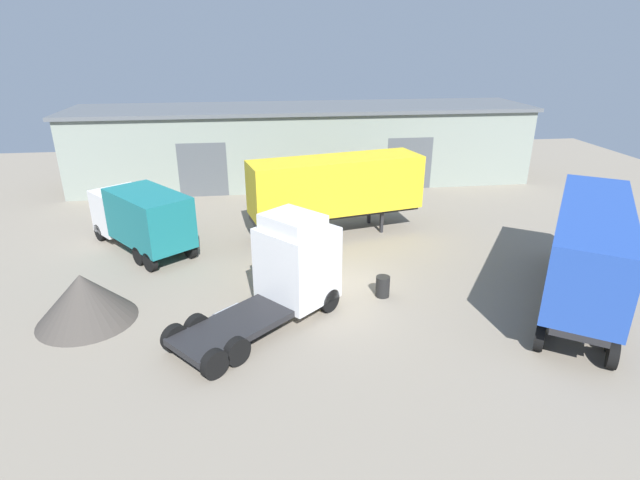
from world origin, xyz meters
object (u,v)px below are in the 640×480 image
object	(u,v)px
box_truck_white	(141,216)
container_trailer_orange	(335,187)
tractor_unit_white	(287,269)
container_trailer_grey	(590,245)
gravel_pile	(84,298)
oil_drum	(383,286)

from	to	relation	value
box_truck_white	container_trailer_orange	bearing A→B (deg)	-122.26
tractor_unit_white	container_trailer_orange	distance (m)	8.79
container_trailer_orange	container_trailer_grey	bearing A→B (deg)	-60.21
box_truck_white	gravel_pile	size ratio (longest dim) A/B	1.79
box_truck_white	container_trailer_orange	distance (m)	9.96
container_trailer_grey	container_trailer_orange	size ratio (longest dim) A/B	0.98
box_truck_white	gravel_pile	world-z (taller)	box_truck_white
container_trailer_grey	box_truck_white	bearing A→B (deg)	100.58
gravel_pile	box_truck_white	bearing A→B (deg)	82.67
tractor_unit_white	container_trailer_grey	distance (m)	11.59
container_trailer_orange	oil_drum	bearing A→B (deg)	-96.18
box_truck_white	oil_drum	world-z (taller)	box_truck_white
tractor_unit_white	container_trailer_orange	bearing A→B (deg)	28.19
container_trailer_grey	oil_drum	world-z (taller)	container_trailer_grey
container_trailer_orange	oil_drum	distance (m)	7.74
tractor_unit_white	box_truck_white	xyz separation A→B (m)	(-6.75, 7.19, -0.08)
container_trailer_grey	oil_drum	distance (m)	8.06
tractor_unit_white	box_truck_white	distance (m)	9.86
tractor_unit_white	container_trailer_grey	bearing A→B (deg)	-45.80
tractor_unit_white	box_truck_white	size ratio (longest dim) A/B	1.01
container_trailer_grey	gravel_pile	size ratio (longest dim) A/B	2.55
box_truck_white	oil_drum	size ratio (longest dim) A/B	7.44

